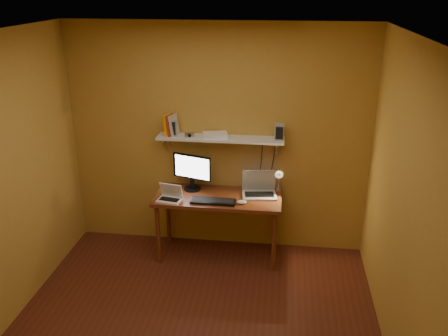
# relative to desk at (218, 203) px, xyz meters

# --- Properties ---
(room) EXTENTS (3.44, 3.24, 2.64)m
(room) POSITION_rel_desk_xyz_m (-0.05, -1.28, 0.64)
(room) COLOR #552316
(room) RESTS_ON ground
(desk) EXTENTS (1.40, 0.60, 0.75)m
(desk) POSITION_rel_desk_xyz_m (0.00, 0.00, 0.00)
(desk) COLOR brown
(desk) RESTS_ON ground
(wall_shelf) EXTENTS (1.40, 0.25, 0.21)m
(wall_shelf) POSITION_rel_desk_xyz_m (-0.00, 0.19, 0.69)
(wall_shelf) COLOR silver
(wall_shelf) RESTS_ON room
(monitor) EXTENTS (0.45, 0.24, 0.42)m
(monitor) POSITION_rel_desk_xyz_m (-0.32, 0.15, 0.32)
(monitor) COLOR black
(monitor) RESTS_ON desk
(laptop) EXTENTS (0.40, 0.32, 0.28)m
(laptop) POSITION_rel_desk_xyz_m (0.45, 0.11, 0.16)
(laptop) COLOR #95989D
(laptop) RESTS_ON desk
(netbook) EXTENTS (0.28, 0.23, 0.19)m
(netbook) POSITION_rel_desk_xyz_m (-0.50, -0.17, 0.14)
(netbook) COLOR white
(netbook) RESTS_ON desk
(keyboard) EXTENTS (0.49, 0.18, 0.03)m
(keyboard) POSITION_rel_desk_xyz_m (-0.03, -0.16, 0.10)
(keyboard) COLOR black
(keyboard) RESTS_ON desk
(mouse) EXTENTS (0.11, 0.07, 0.04)m
(mouse) POSITION_rel_desk_xyz_m (0.28, -0.16, 0.11)
(mouse) COLOR white
(mouse) RESTS_ON desk
(desk_lamp) EXTENTS (0.09, 0.23, 0.38)m
(desk_lamp) POSITION_rel_desk_xyz_m (0.66, 0.13, 0.29)
(desk_lamp) COLOR silver
(desk_lamp) RESTS_ON desk
(speaker_left) EXTENTS (0.12, 0.12, 0.19)m
(speaker_left) POSITION_rel_desk_xyz_m (-0.54, 0.19, 0.81)
(speaker_left) COLOR #95989D
(speaker_left) RESTS_ON wall_shelf
(speaker_right) EXTENTS (0.10, 0.10, 0.17)m
(speaker_right) POSITION_rel_desk_xyz_m (0.64, 0.19, 0.80)
(speaker_right) COLOR #95989D
(speaker_right) RESTS_ON wall_shelf
(books) EXTENTS (0.16, 0.17, 0.23)m
(books) POSITION_rel_desk_xyz_m (-0.55, 0.20, 0.83)
(books) COLOR #F69100
(books) RESTS_ON wall_shelf
(shelf_camera) EXTENTS (0.11, 0.06, 0.06)m
(shelf_camera) POSITION_rel_desk_xyz_m (-0.33, 0.13, 0.74)
(shelf_camera) COLOR silver
(shelf_camera) RESTS_ON wall_shelf
(router) EXTENTS (0.30, 0.24, 0.04)m
(router) POSITION_rel_desk_xyz_m (-0.06, 0.20, 0.73)
(router) COLOR white
(router) RESTS_ON wall_shelf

